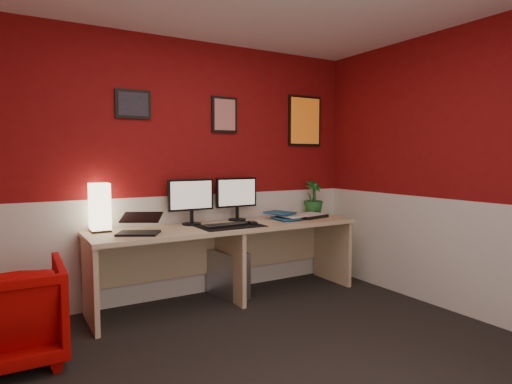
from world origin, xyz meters
name	(u,v)px	position (x,y,z in m)	size (l,w,h in m)	color
ground	(271,373)	(0.00, 0.00, 0.00)	(4.00, 3.50, 0.01)	black
wall_back	(174,170)	(0.00, 1.75, 1.25)	(4.00, 0.01, 2.50)	maroon
wall_right	(470,172)	(2.00, 0.00, 1.25)	(0.01, 3.50, 2.50)	maroon
wainscot_back	(175,247)	(0.00, 1.75, 0.50)	(4.00, 0.01, 1.00)	silver
wainscot_right	(466,259)	(2.00, 0.00, 0.50)	(0.01, 3.50, 1.00)	silver
desk	(230,262)	(0.42, 1.41, 0.36)	(2.60, 0.65, 0.73)	#CFB084
shoji_lamp	(100,209)	(-0.71, 1.62, 0.93)	(0.16, 0.16, 0.40)	#FFE5B2
laptop	(138,221)	(-0.46, 1.34, 0.84)	(0.33, 0.23, 0.22)	black
monitor_left	(191,194)	(0.11, 1.59, 1.02)	(0.45, 0.06, 0.58)	black
monitor_right	(237,192)	(0.62, 1.63, 1.02)	(0.45, 0.06, 0.58)	black
desk_mat	(230,226)	(0.39, 1.32, 0.73)	(0.60, 0.38, 0.01)	black
keyboard	(225,225)	(0.33, 1.32, 0.74)	(0.42, 0.14, 0.02)	black
mouse	(253,223)	(0.60, 1.27, 0.75)	(0.06, 0.10, 0.03)	black
book_bottom	(277,219)	(0.96, 1.39, 0.74)	(0.21, 0.28, 0.03)	navy
book_middle	(282,217)	(1.01, 1.38, 0.77)	(0.20, 0.27, 0.02)	silver
book_top	(274,214)	(0.94, 1.43, 0.79)	(0.21, 0.28, 0.03)	navy
zen_tray	(309,216)	(1.38, 1.41, 0.74)	(0.35, 0.25, 0.03)	black
potted_plant	(313,198)	(1.57, 1.58, 0.92)	(0.21, 0.21, 0.38)	#19591E
pc_tower	(228,274)	(0.46, 1.51, 0.23)	(0.20, 0.45, 0.45)	#99999E
armchair	(5,314)	(-1.44, 1.01, 0.34)	(0.72, 0.74, 0.67)	#B60707
art_left	(133,104)	(-0.38, 1.74, 1.85)	(0.32, 0.02, 0.26)	black
art_center	(224,115)	(0.54, 1.74, 1.80)	(0.28, 0.02, 0.36)	red
art_right	(305,121)	(1.55, 1.74, 1.78)	(0.44, 0.02, 0.56)	orange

